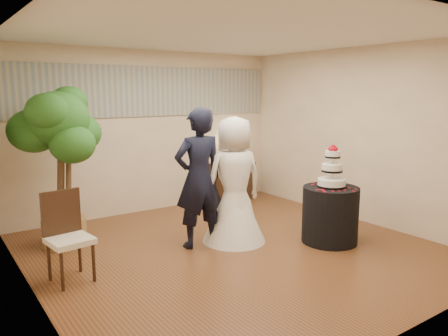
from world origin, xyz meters
TOP-DOWN VIEW (x-y plane):
  - floor at (0.00, 0.00)m, footprint 5.00×5.00m
  - ceiling at (0.00, 0.00)m, footprint 5.00×5.00m
  - wall_back at (0.00, 2.50)m, footprint 5.00×0.06m
  - wall_front at (0.00, -2.50)m, footprint 5.00×0.06m
  - wall_left at (-2.50, 0.00)m, footprint 0.06×5.00m
  - wall_right at (2.50, 0.00)m, footprint 0.06×5.00m
  - mural_border at (0.00, 2.48)m, footprint 4.90×0.02m
  - groom at (-0.31, 0.40)m, footprint 0.73×0.51m
  - bride at (0.20, 0.30)m, footprint 1.00×1.00m
  - cake_table at (1.28, -0.51)m, footprint 0.97×0.97m
  - wedding_cake at (1.28, -0.51)m, footprint 0.39×0.39m
  - console at (1.60, 2.28)m, footprint 0.88×0.40m
  - table_lamp at (1.60, 2.28)m, footprint 0.35×0.35m
  - ficus_tree at (-1.82, 1.49)m, footprint 1.49×1.49m
  - side_chair at (-2.08, 0.26)m, footprint 0.52×0.54m

SIDE VIEW (x-z plane):
  - floor at x=0.00m, z-range 0.00..0.00m
  - console at x=1.60m, z-range 0.00..0.73m
  - cake_table at x=1.28m, z-range 0.00..0.79m
  - side_chair at x=-2.08m, z-range 0.00..1.01m
  - bride at x=0.20m, z-range 0.00..1.77m
  - groom at x=-0.31m, z-range 0.00..1.90m
  - table_lamp at x=1.60m, z-range 0.73..1.31m
  - wedding_cake at x=1.28m, z-range 0.79..1.39m
  - ficus_tree at x=-1.82m, z-range 0.00..2.22m
  - wall_back at x=0.00m, z-range 0.00..2.80m
  - wall_front at x=0.00m, z-range 0.00..2.80m
  - wall_left at x=-2.50m, z-range 0.00..2.80m
  - wall_right at x=2.50m, z-range 0.00..2.80m
  - mural_border at x=0.00m, z-range 1.68..2.52m
  - ceiling at x=0.00m, z-range 2.80..2.80m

